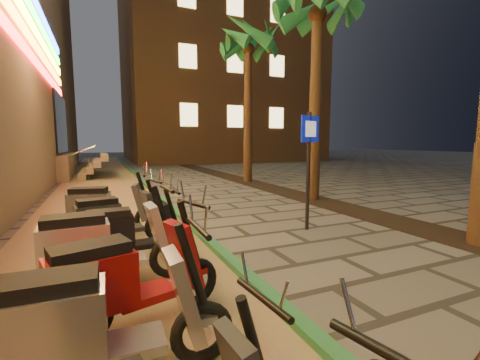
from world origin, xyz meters
name	(u,v)px	position (x,y,z in m)	size (l,w,h in m)	color
parking_strip	(104,198)	(-2.60, 10.00, 0.01)	(3.40, 60.00, 0.01)	#8C7251
green_curb	(156,193)	(-0.90, 10.00, 0.05)	(0.18, 60.00, 0.10)	#27683B
planting_strip	(358,211)	(3.60, 5.00, 0.01)	(1.20, 40.00, 0.02)	black
apartment_block	(214,40)	(9.00, 32.00, 12.50)	(18.00, 16.06, 25.00)	brown
palm_c	(318,13)	(3.60, 7.00, 5.73)	(2.97, 3.02, 6.91)	#472D19
palm_d	(248,49)	(3.60, 12.00, 5.94)	(2.97, 3.02, 7.16)	#472D19
pedestrian_sign	(309,154)	(1.32, 4.10, 1.59)	(0.53, 0.18, 2.46)	black
scooter_6	(92,324)	(-2.77, 1.00, 0.53)	(1.74, 0.61, 1.23)	black
scooter_7	(121,280)	(-2.52, 1.71, 0.54)	(1.74, 0.90, 1.24)	black
scooter_8	(100,247)	(-2.70, 2.78, 0.56)	(1.83, 0.64, 1.29)	black
scooter_9	(127,233)	(-2.34, 3.54, 0.49)	(1.60, 0.56, 1.13)	black
scooter_10	(114,219)	(-2.49, 4.46, 0.51)	(1.67, 0.74, 1.17)	black
scooter_11	(104,208)	(-2.63, 5.40, 0.54)	(1.78, 0.83, 1.25)	black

